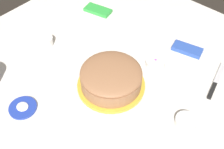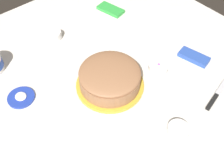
# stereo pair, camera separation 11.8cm
# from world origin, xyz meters

# --- Properties ---
(ground_plane) EXTENTS (1.54, 1.54, 0.00)m
(ground_plane) POSITION_xyz_m (0.00, 0.00, 0.00)
(ground_plane) COLOR silver
(frosted_cake) EXTENTS (0.30, 0.30, 0.11)m
(frosted_cake) POSITION_xyz_m (0.03, -0.05, 0.05)
(frosted_cake) COLOR gold
(frosted_cake) RESTS_ON ground_plane
(frosting_tub_lid) EXTENTS (0.12, 0.12, 0.02)m
(frosting_tub_lid) POSITION_xyz_m (-0.16, -0.38, 0.01)
(frosting_tub_lid) COLOR #233DAD
(frosting_tub_lid) RESTS_ON ground_plane
(spreading_knife) EXTENTS (0.07, 0.23, 0.01)m
(spreading_knife) POSITION_xyz_m (0.37, 0.27, 0.01)
(spreading_knife) COLOR silver
(spreading_knife) RESTS_ON ground_plane
(sprinkle_bowl_pink) EXTENTS (0.08, 0.08, 0.03)m
(sprinkle_bowl_pink) POSITION_xyz_m (0.38, 0.00, 0.02)
(sprinkle_bowl_pink) COLOR white
(sprinkle_bowl_pink) RESTS_ON ground_plane
(sprinkle_bowl_rainbow) EXTENTS (0.10, 0.10, 0.03)m
(sprinkle_bowl_rainbow) POSITION_xyz_m (0.10, 0.19, 0.02)
(sprinkle_bowl_rainbow) COLOR white
(sprinkle_bowl_rainbow) RESTS_ON ground_plane
(sprinkle_bowl_green) EXTENTS (0.08, 0.08, 0.04)m
(sprinkle_bowl_green) POSITION_xyz_m (-0.40, -0.06, 0.02)
(sprinkle_bowl_green) COLOR white
(sprinkle_bowl_green) RESTS_ON ground_plane
(candy_box_lower) EXTENTS (0.16, 0.10, 0.02)m
(candy_box_lower) POSITION_xyz_m (-0.39, 0.32, 0.01)
(candy_box_lower) COLOR green
(candy_box_lower) RESTS_ON ground_plane
(candy_box_upper) EXTENTS (0.15, 0.09, 0.02)m
(candy_box_upper) POSITION_xyz_m (0.17, 0.37, 0.01)
(candy_box_upper) COLOR #2D51B2
(candy_box_upper) RESTS_ON ground_plane
(paper_napkin) EXTENTS (0.20, 0.20, 0.01)m
(paper_napkin) POSITION_xyz_m (-0.18, 0.34, 0.00)
(paper_napkin) COLOR white
(paper_napkin) RESTS_ON ground_plane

